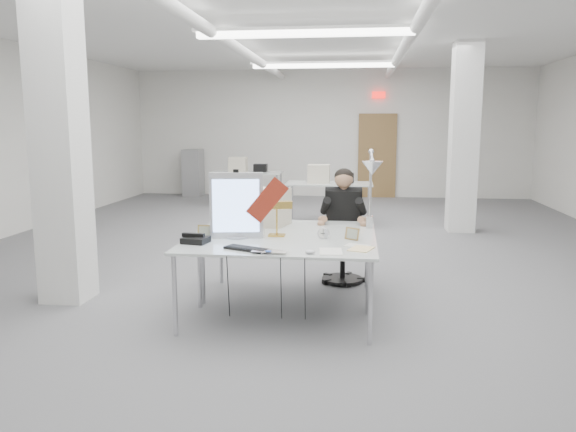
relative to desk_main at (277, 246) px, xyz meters
name	(u,v)px	position (x,y,z in m)	size (l,w,h in m)	color
room_shell	(307,135)	(0.04, 2.63, 0.95)	(10.04, 14.04, 3.24)	#5D5D60
desk_main	(277,246)	(0.00, 0.00, 0.00)	(1.80, 0.90, 0.03)	silver
desk_second	(289,228)	(0.00, 0.90, 0.00)	(1.80, 0.90, 0.03)	silver
bg_desk_a	(329,184)	(0.20, 5.50, 0.00)	(1.60, 0.80, 0.03)	silver
bg_desk_b	(247,173)	(-1.80, 7.70, 0.00)	(1.60, 0.80, 0.03)	silver
filing_cabinet	(193,173)	(-3.50, 9.15, -0.14)	(0.45, 0.55, 1.20)	gray
office_chair	(343,235)	(0.56, 1.50, -0.18)	(0.56, 0.56, 1.13)	black
seated_person	(343,207)	(0.56, 1.45, 0.16)	(0.51, 0.64, 0.96)	black
monitor	(236,205)	(-0.42, 0.26, 0.33)	(0.51, 0.05, 0.63)	#B8B8BD
pennant	(267,200)	(-0.12, 0.22, 0.39)	(0.42, 0.01, 0.18)	maroon
keyboard	(247,249)	(-0.22, -0.24, 0.02)	(0.42, 0.14, 0.02)	black
laptop	(268,253)	(-0.01, -0.39, 0.02)	(0.30, 0.19, 0.02)	silver
mouse	(310,252)	(0.33, -0.33, 0.03)	(0.09, 0.06, 0.04)	#ADADB2
bankers_lamp	(277,217)	(-0.06, 0.40, 0.20)	(0.32, 0.13, 0.37)	#C5833D
desk_phone	(196,240)	(-0.75, -0.01, 0.04)	(0.22, 0.20, 0.06)	black
picture_frame_left	(206,231)	(-0.73, 0.26, 0.07)	(0.15, 0.01, 0.12)	olive
picture_frame_right	(352,234)	(0.67, 0.31, 0.07)	(0.15, 0.01, 0.12)	#9D7943
desk_clock	(323,233)	(0.40, 0.33, 0.06)	(0.11, 0.11, 0.03)	silver
paper_stack_a	(331,251)	(0.50, -0.22, 0.02)	(0.19, 0.28, 0.01)	silver
paper_stack_b	(361,249)	(0.76, -0.09, 0.02)	(0.18, 0.25, 0.01)	#F2D190
paper_stack_c	(357,246)	(0.73, 0.03, 0.02)	(0.21, 0.15, 0.01)	silver
beige_monitor	(267,207)	(-0.25, 0.99, 0.21)	(0.42, 0.39, 0.39)	beige
architect_lamp	(371,186)	(0.85, 0.71, 0.48)	(0.25, 0.73, 0.94)	#AFAFB3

